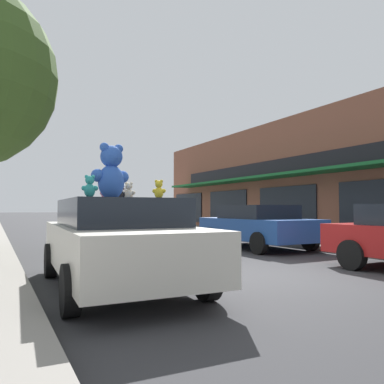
% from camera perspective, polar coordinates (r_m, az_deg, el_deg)
% --- Properties ---
extents(ground_plane, '(260.00, 260.00, 0.00)m').
position_cam_1_polar(ground_plane, '(7.74, 10.52, -12.37)').
color(ground_plane, '#333335').
extents(plush_art_car, '(2.27, 4.75, 1.49)m').
position_cam_1_polar(plush_art_car, '(6.49, -11.25, -7.16)').
color(plush_art_car, beige).
rests_on(plush_art_car, ground_plane).
extents(teddy_bear_giant, '(0.74, 0.49, 0.98)m').
position_cam_1_polar(teddy_bear_giant, '(6.70, -12.22, 2.92)').
color(teddy_bear_giant, blue).
rests_on(teddy_bear_giant, plush_art_car).
extents(teddy_bear_pink, '(0.24, 0.22, 0.34)m').
position_cam_1_polar(teddy_bear_pink, '(7.53, -13.08, -0.02)').
color(teddy_bear_pink, pink).
rests_on(teddy_bear_pink, plush_art_car).
extents(teddy_bear_brown, '(0.26, 0.17, 0.35)m').
position_cam_1_polar(teddy_bear_brown, '(6.97, -12.23, 0.20)').
color(teddy_bear_brown, olive).
rests_on(teddy_bear_brown, plush_art_car).
extents(teddy_bear_teal, '(0.25, 0.19, 0.33)m').
position_cam_1_polar(teddy_bear_teal, '(5.59, -15.32, 0.79)').
color(teddy_bear_teal, teal).
rests_on(teddy_bear_teal, plush_art_car).
extents(teddy_bear_black, '(0.19, 0.22, 0.31)m').
position_cam_1_polar(teddy_bear_black, '(7.37, -10.78, -0.13)').
color(teddy_bear_black, black).
rests_on(teddy_bear_black, plush_art_car).
extents(teddy_bear_cream, '(0.24, 0.24, 0.35)m').
position_cam_1_polar(teddy_bear_cream, '(7.31, -9.59, 0.07)').
color(teddy_bear_cream, beige).
rests_on(teddy_bear_cream, plush_art_car).
extents(teddy_bear_white, '(0.25, 0.18, 0.33)m').
position_cam_1_polar(teddy_bear_white, '(7.58, -9.97, -0.11)').
color(teddy_bear_white, white).
rests_on(teddy_bear_white, plush_art_car).
extents(teddy_bear_yellow, '(0.22, 0.21, 0.31)m').
position_cam_1_polar(teddy_bear_yellow, '(6.12, -5.07, 0.36)').
color(teddy_bear_yellow, yellow).
rests_on(teddy_bear_yellow, plush_art_car).
extents(parked_car_far_center, '(2.22, 4.30, 1.44)m').
position_cam_1_polar(parked_car_far_center, '(12.69, 10.00, -5.02)').
color(parked_car_far_center, '#1E4793').
rests_on(parked_car_far_center, ground_plane).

